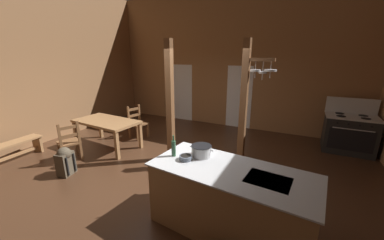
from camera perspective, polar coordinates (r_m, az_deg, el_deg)
The scene contains 17 objects.
ground_plane at distance 4.84m, azimuth -5.67°, elevation -13.81°, with size 8.99×8.25×0.10m, color #422819.
wall_back at distance 7.66m, azimuth 9.54°, elevation 14.58°, with size 8.99×0.14×4.36m, color #93663F.
wall_left at distance 7.34m, azimuth -35.66°, elevation 11.80°, with size 0.14×8.25×4.36m, color #93663F.
glazed_door_back_left at distance 8.44m, azimuth -3.10°, elevation 7.03°, with size 1.00×0.01×2.05m, color white.
glazed_panel_back_right at distance 7.60m, azimuth 11.93°, elevation 5.69°, with size 0.84×0.01×2.05m, color white.
kitchen_island at distance 3.27m, azimuth 9.61°, elevation -19.57°, with size 2.24×1.16×0.93m.
stove_range at distance 6.87m, azimuth 35.19°, elevation -2.76°, with size 1.14×0.83×1.32m.
support_post_with_pot_rack at distance 4.91m, azimuth 13.64°, elevation 5.15°, with size 0.69×0.25×2.71m.
support_post_center at distance 4.96m, azimuth -5.65°, elevation 4.35°, with size 0.14×0.14×2.71m.
dining_table at distance 6.23m, azimuth -21.05°, elevation -0.88°, with size 1.76×1.01×0.74m.
ladderback_chair_near_window at distance 5.85m, azimuth -28.93°, elevation -5.00°, with size 0.57×0.57×0.95m.
ladderback_chair_by_post at distance 6.78m, azimuth -13.85°, elevation -0.67°, with size 0.53×0.53×0.95m.
bench_along_left_wall at distance 6.66m, azimuth -38.58°, elevation -5.56°, with size 0.43×1.16×0.44m.
backpack at distance 5.27m, azimuth -29.75°, elevation -8.96°, with size 0.35×0.36×0.60m.
stockpot_on_counter at distance 3.31m, azimuth 2.42°, elevation -7.89°, with size 0.37×0.30×0.17m.
mixing_bowl_on_counter at distance 3.22m, azimuth -1.64°, elevation -9.61°, with size 0.18×0.18×0.07m.
bottle_tall_on_counter at distance 3.31m, azimuth -4.74°, elevation -7.13°, with size 0.06×0.06×0.32m.
Camera 1 is at (2.28, -3.52, 2.36)m, focal length 20.82 mm.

